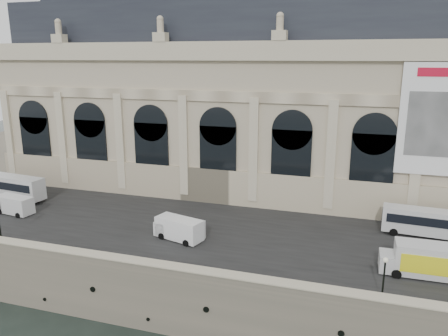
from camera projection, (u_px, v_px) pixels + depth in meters
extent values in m
cube|color=#7B705F|center=(265.00, 199.00, 73.08)|extent=(160.00, 70.00, 6.00)
cube|color=#2D2D2D|center=(229.00, 227.00, 52.92)|extent=(160.00, 24.00, 0.06)
cube|color=#7B705F|center=(188.00, 274.00, 40.40)|extent=(160.00, 1.20, 1.10)
cube|color=beige|center=(188.00, 268.00, 40.25)|extent=(160.00, 1.40, 0.12)
cube|color=#C0AF94|center=(224.00, 117.00, 67.66)|extent=(68.00, 18.00, 22.00)
cube|color=beige|center=(205.00, 186.00, 61.30)|extent=(68.60, 0.40, 5.00)
cube|color=beige|center=(203.00, 51.00, 56.63)|extent=(69.00, 0.80, 2.40)
cube|color=beige|center=(204.00, 96.00, 58.20)|extent=(68.00, 0.30, 1.40)
cube|color=#23282F|center=(224.00, 22.00, 64.19)|extent=(64.00, 15.00, 6.00)
cube|color=black|center=(36.00, 146.00, 68.39)|extent=(5.20, 0.25, 9.00)
cylinder|color=black|center=(33.00, 117.00, 67.27)|extent=(5.20, 0.25, 5.20)
cube|color=beige|center=(62.00, 138.00, 66.50)|extent=(1.20, 0.50, 14.00)
cube|color=black|center=(92.00, 150.00, 65.49)|extent=(5.20, 0.25, 9.00)
cylinder|color=black|center=(89.00, 120.00, 64.38)|extent=(5.20, 0.25, 5.20)
cube|color=beige|center=(120.00, 142.00, 63.61)|extent=(1.20, 0.50, 14.00)
cube|color=black|center=(152.00, 154.00, 62.60)|extent=(5.20, 0.25, 9.00)
cylinder|color=black|center=(150.00, 123.00, 61.48)|extent=(5.20, 0.25, 5.20)
cube|color=beige|center=(184.00, 146.00, 60.71)|extent=(1.20, 0.50, 14.00)
cube|color=black|center=(218.00, 159.00, 59.70)|extent=(5.20, 0.25, 9.00)
cylinder|color=black|center=(218.00, 126.00, 58.59)|extent=(5.20, 0.25, 5.20)
cube|color=beige|center=(254.00, 151.00, 57.82)|extent=(1.20, 0.50, 14.00)
cube|color=black|center=(291.00, 164.00, 56.81)|extent=(5.20, 0.25, 9.00)
cylinder|color=black|center=(292.00, 130.00, 55.69)|extent=(5.20, 0.25, 5.20)
cube|color=beige|center=(331.00, 156.00, 54.92)|extent=(1.20, 0.50, 14.00)
cube|color=black|center=(371.00, 170.00, 53.91)|extent=(5.20, 0.25, 9.00)
cylinder|color=black|center=(375.00, 134.00, 52.80)|extent=(5.20, 0.25, 5.20)
cube|color=beige|center=(417.00, 161.00, 52.03)|extent=(1.20, 0.50, 14.00)
cube|color=beige|center=(9.00, 135.00, 69.40)|extent=(1.20, 0.50, 14.00)
cube|color=white|center=(440.00, 120.00, 50.03)|extent=(9.00, 0.35, 13.00)
cube|color=red|center=(447.00, 72.00, 48.50)|extent=(6.00, 0.06, 1.00)
cube|color=gray|center=(435.00, 125.00, 50.11)|extent=(6.20, 0.06, 7.50)
cube|color=silver|center=(8.00, 186.00, 63.00)|extent=(12.08, 3.60, 3.07)
cube|color=black|center=(0.00, 186.00, 61.76)|extent=(10.86, 1.12, 1.09)
cube|color=black|center=(15.00, 181.00, 64.04)|extent=(10.86, 1.12, 1.09)
cylinder|color=black|center=(26.00, 202.00, 60.58)|extent=(1.01, 0.39, 0.99)
cylinder|color=black|center=(39.00, 197.00, 62.79)|extent=(1.01, 0.39, 0.99)
cube|color=silver|center=(434.00, 223.00, 49.44)|extent=(11.10, 3.04, 2.83)
cube|color=black|center=(382.00, 214.00, 51.32)|extent=(0.23, 2.10, 1.10)
cube|color=black|center=(435.00, 223.00, 48.29)|extent=(10.03, 0.78, 1.01)
cube|color=black|center=(433.00, 216.00, 50.42)|extent=(10.03, 0.78, 1.01)
cylinder|color=black|center=(394.00, 232.00, 50.21)|extent=(0.93, 0.34, 0.91)
cylinder|color=black|center=(394.00, 225.00, 52.27)|extent=(0.93, 0.34, 0.91)
cube|color=silver|center=(15.00, 205.00, 57.11)|extent=(5.40, 2.70, 2.21)
cube|color=silver|center=(4.00, 205.00, 58.05)|extent=(1.71, 2.19, 1.53)
cube|color=black|center=(1.00, 200.00, 58.14)|extent=(0.29, 1.72, 0.77)
cylinder|color=black|center=(0.00, 212.00, 57.14)|extent=(0.75, 0.34, 0.73)
cylinder|color=black|center=(13.00, 207.00, 58.91)|extent=(0.75, 0.34, 0.73)
cylinder|color=black|center=(18.00, 216.00, 55.78)|extent=(0.75, 0.34, 0.73)
cylinder|color=black|center=(31.00, 211.00, 57.54)|extent=(0.75, 0.34, 0.73)
cube|color=white|center=(179.00, 228.00, 48.99)|extent=(5.82, 3.49, 2.32)
cube|color=white|center=(164.00, 227.00, 50.22)|extent=(2.03, 2.45, 1.61)
cube|color=black|center=(161.00, 222.00, 50.38)|extent=(0.54, 1.77, 0.81)
cylinder|color=black|center=(161.00, 236.00, 49.28)|extent=(0.81, 0.45, 0.77)
cylinder|color=black|center=(173.00, 230.00, 51.01)|extent=(0.81, 0.45, 0.77)
cylinder|color=black|center=(186.00, 243.00, 47.45)|extent=(0.81, 0.45, 0.77)
cylinder|color=black|center=(197.00, 237.00, 49.18)|extent=(0.81, 0.45, 0.77)
cube|color=white|center=(183.00, 228.00, 49.48)|extent=(5.28, 3.09, 2.11)
cube|color=white|center=(169.00, 227.00, 50.57)|extent=(1.82, 2.21, 1.47)
cube|color=black|center=(166.00, 222.00, 50.71)|extent=(0.47, 1.62, 0.73)
cylinder|color=black|center=(167.00, 235.00, 49.72)|extent=(0.73, 0.39, 0.70)
cylinder|color=black|center=(177.00, 230.00, 51.31)|extent=(0.73, 0.39, 0.70)
cylinder|color=black|center=(189.00, 241.00, 48.10)|extent=(0.73, 0.39, 0.70)
cylinder|color=black|center=(199.00, 235.00, 49.69)|extent=(0.73, 0.39, 0.70)
cube|color=silver|center=(432.00, 260.00, 40.58)|extent=(6.66, 2.62, 2.98)
cube|color=yellow|center=(434.00, 266.00, 39.37)|extent=(5.74, 0.13, 1.77)
cube|color=red|center=(434.00, 266.00, 39.37)|extent=(3.31, 0.08, 0.66)
cube|color=silver|center=(389.00, 261.00, 41.79)|extent=(1.80, 2.45, 1.66)
cylinder|color=black|center=(396.00, 274.00, 40.58)|extent=(0.89, 0.32, 0.88)
cylinder|color=black|center=(394.00, 262.00, 42.93)|extent=(0.89, 0.32, 0.88)
cylinder|color=black|center=(1.00, 238.00, 49.12)|extent=(0.49, 0.49, 0.45)
cylinder|color=black|center=(382.00, 300.00, 36.75)|extent=(0.42, 0.42, 0.38)
cylinder|color=black|center=(383.00, 282.00, 36.33)|extent=(0.15, 0.15, 3.77)
sphere|color=beige|center=(386.00, 260.00, 35.84)|extent=(0.42, 0.42, 0.42)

